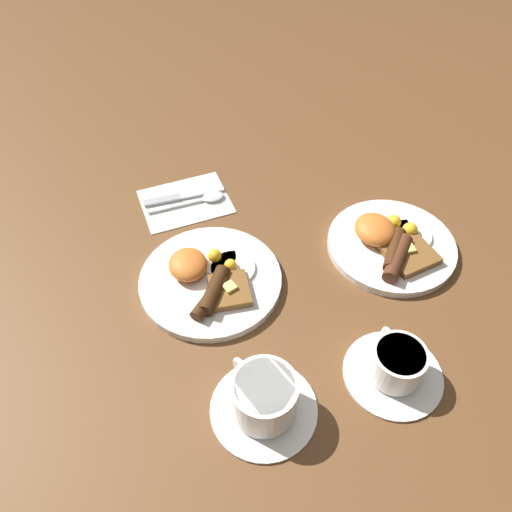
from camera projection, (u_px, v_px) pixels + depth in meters
The scene contains 8 objects.
ground_plane at pixel (211, 283), 0.89m from camera, with size 3.00×3.00×0.00m, color brown.
breakfast_plate_near at pixel (210, 278), 0.88m from camera, with size 0.25×0.25×0.05m.
breakfast_plate_far at pixel (391, 243), 0.93m from camera, with size 0.24×0.24×0.05m.
teacup_near at pixel (264, 399), 0.71m from camera, with size 0.16×0.16×0.08m.
teacup_far at pixel (396, 366), 0.75m from camera, with size 0.15×0.15×0.06m.
napkin at pixel (185, 201), 1.03m from camera, with size 0.14×0.18×0.01m, color white.
knife at pixel (179, 197), 1.03m from camera, with size 0.02×0.17×0.01m.
spoon at pixel (205, 199), 1.03m from camera, with size 0.03×0.16×0.01m.
Camera 1 is at (0.56, -0.07, 0.70)m, focal length 35.00 mm.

